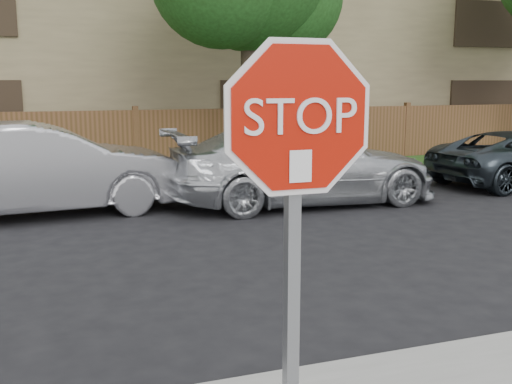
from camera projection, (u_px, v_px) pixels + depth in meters
name	position (u px, v px, depth m)	size (l,w,h in m)	color
ground	(340.00, 371.00, 4.85)	(90.00, 90.00, 0.00)	black
far_curb	(160.00, 191.00, 12.41)	(70.00, 0.30, 0.15)	gray
grass_strip	(147.00, 180.00, 13.94)	(70.00, 3.00, 0.12)	#1E4714
fence	(136.00, 142.00, 15.29)	(70.00, 0.12, 1.60)	#55381E
apartment_building	(110.00, 44.00, 20.00)	(35.20, 9.20, 7.20)	#8B7B56
stop_sign	(297.00, 186.00, 2.81)	(1.01, 0.13, 2.55)	gray
sedan_left	(43.00, 169.00, 10.40)	(1.71, 4.90, 1.61)	#B9B8BD
sedan_right	(303.00, 164.00, 11.40)	(2.11, 5.20, 1.51)	silver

